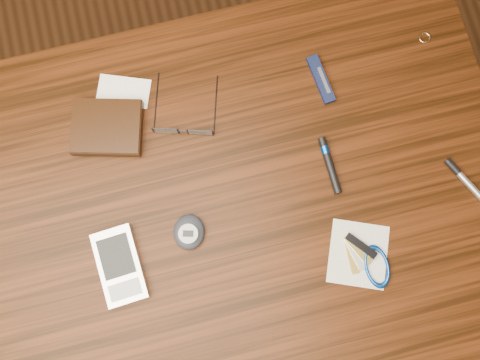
{
  "coord_description": "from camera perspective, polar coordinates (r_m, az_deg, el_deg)",
  "views": [
    {
      "loc": [
        0.0,
        -0.12,
        1.64
      ],
      "look_at": [
        0.04,
        0.03,
        0.76
      ],
      "focal_mm": 40.0,
      "sensor_mm": 36.0,
      "label": 1
    }
  ],
  "objects": [
    {
      "name": "ground",
      "position": [
        1.65,
        -1.05,
        -6.3
      ],
      "size": [
        3.8,
        3.8,
        0.0
      ],
      "primitive_type": "plane",
      "color": "#472814",
      "rests_on": "ground"
    },
    {
      "name": "desk",
      "position": [
        1.0,
        -1.73,
        -3.61
      ],
      "size": [
        1.0,
        0.7,
        0.75
      ],
      "color": "#361708",
      "rests_on": "ground"
    },
    {
      "name": "wallet_and_card",
      "position": [
        0.94,
        -13.96,
        5.54
      ],
      "size": [
        0.16,
        0.17,
        0.03
      ],
      "color": "black",
      "rests_on": "desk"
    },
    {
      "name": "eyeglasses",
      "position": [
        0.92,
        -6.06,
        5.53
      ],
      "size": [
        0.13,
        0.13,
        0.02
      ],
      "color": "black",
      "rests_on": "desk"
    },
    {
      "name": "gold_ring",
      "position": [
        1.04,
        19.09,
        14.15
      ],
      "size": [
        0.02,
        0.02,
        0.0
      ],
      "primitive_type": "torus",
      "rotation": [
        0.0,
        0.0,
        -0.01
      ],
      "color": "tan",
      "rests_on": "desk"
    },
    {
      "name": "pda_phone",
      "position": [
        0.91,
        -12.72,
        -8.91
      ],
      "size": [
        0.07,
        0.13,
        0.02
      ],
      "color": "silver",
      "rests_on": "desk"
    },
    {
      "name": "pedometer",
      "position": [
        0.89,
        -5.47,
        -5.55
      ],
      "size": [
        0.07,
        0.07,
        0.02
      ],
      "color": "#21222C",
      "rests_on": "desk"
    },
    {
      "name": "notepad_keys",
      "position": [
        0.91,
        13.46,
        -8.31
      ],
      "size": [
        0.13,
        0.13,
        0.01
      ],
      "color": "silver",
      "rests_on": "desk"
    },
    {
      "name": "pocket_knife",
      "position": [
        0.96,
        8.61,
        10.56
      ],
      "size": [
        0.03,
        0.09,
        0.01
      ],
      "color": "#101C3E",
      "rests_on": "desk"
    },
    {
      "name": "silver_pen",
      "position": [
        0.98,
        23.41,
        -0.63
      ],
      "size": [
        0.07,
        0.13,
        0.01
      ],
      "color": "#B9B9BD",
      "rests_on": "desk"
    },
    {
      "name": "black_blue_pen",
      "position": [
        0.92,
        9.5,
        1.75
      ],
      "size": [
        0.02,
        0.1,
        0.01
      ],
      "color": "black",
      "rests_on": "desk"
    }
  ]
}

